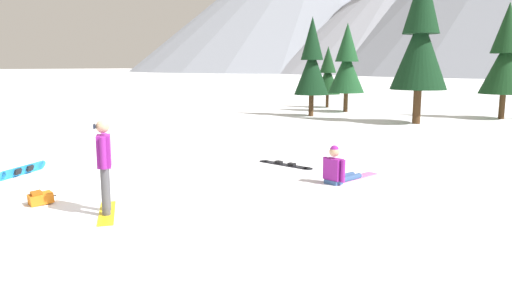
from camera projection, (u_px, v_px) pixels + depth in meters
ground_plane at (116, 199)px, 10.05m from camera, size 800.00×800.00×0.00m
snowboarder_foreground at (104, 165)px, 8.92m from camera, size 1.26×1.28×1.77m
snowboarder_midground at (339, 170)px, 11.43m from camera, size 0.94×1.80×0.92m
loose_snowboard_near_right at (23, 170)px, 12.22m from camera, size 0.52×1.66×0.25m
loose_snowboard_near_left at (285, 164)px, 13.48m from camera, size 1.82×0.63×0.09m
backpack_orange at (40, 198)px, 9.66m from camera, size 0.48×0.55×0.28m
pine_tree_tall at (506, 56)px, 24.78m from camera, size 2.44×2.44×5.97m
pine_tree_short at (421, 38)px, 22.58m from camera, size 2.63×2.63×7.45m
pine_tree_young at (312, 62)px, 26.24m from camera, size 1.89×1.89×5.40m
pine_tree_twin at (328, 74)px, 31.93m from camera, size 1.68×1.68×4.04m
pine_tree_broad at (347, 64)px, 28.70m from camera, size 2.15×2.15×5.29m
peak_east_ridge at (419, 3)px, 180.12m from camera, size 111.81×111.81×49.86m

